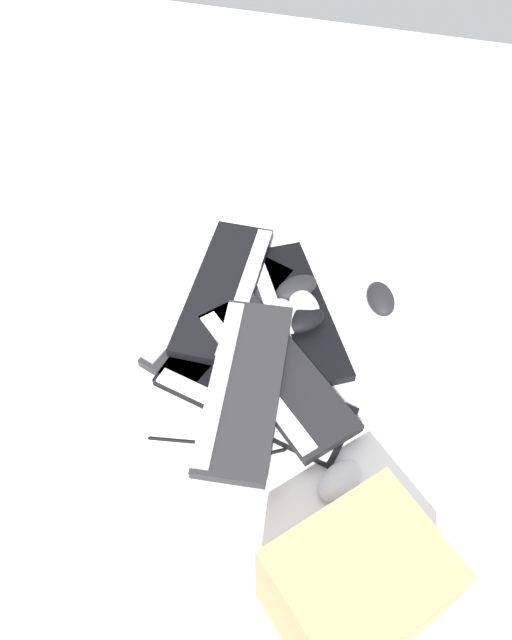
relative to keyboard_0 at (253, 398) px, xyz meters
name	(u,v)px	position (x,y,z in m)	size (l,w,h in m)	color
ground_plane	(263,343)	(-0.16, -0.02, -0.01)	(3.20, 3.20, 0.00)	white
keyboard_0	(253,398)	(0.00, 0.00, 0.00)	(0.25, 0.46, 0.03)	black
keyboard_1	(295,312)	(-0.26, 0.04, 0.00)	(0.46, 0.35, 0.03)	black
keyboard_2	(219,315)	(-0.21, -0.14, 0.00)	(0.46, 0.28, 0.03)	#232326
keyboard_3	(225,289)	(-0.27, -0.14, 0.03)	(0.44, 0.16, 0.03)	black
keyboard_4	(275,371)	(-0.06, 0.03, 0.03)	(0.41, 0.43, 0.03)	black
keyboard_5	(244,385)	(0.01, -0.02, 0.06)	(0.45, 0.20, 0.03)	#232326
mouse_0	(303,320)	(-0.21, 0.06, 0.04)	(0.11, 0.07, 0.04)	black
mouse_1	(297,288)	(-0.31, 0.03, 0.04)	(0.11, 0.07, 0.04)	black
mouse_2	(285,316)	(-0.22, 0.02, 0.04)	(0.11, 0.07, 0.04)	#B7B7BC
mouse_3	(381,299)	(-0.35, 0.23, 0.01)	(0.11, 0.07, 0.04)	black
mouse_4	(340,480)	(0.14, 0.22, 0.01)	(0.11, 0.07, 0.04)	#B7B7BC
mouse_5	(304,305)	(-0.26, 0.06, 0.04)	(0.11, 0.07, 0.04)	#B7B7BC
cable_0	(259,430)	(0.07, 0.03, -0.01)	(0.27, 0.35, 0.01)	black
cardboard_box	(355,587)	(0.37, 0.28, 0.11)	(0.26, 0.21, 0.24)	tan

